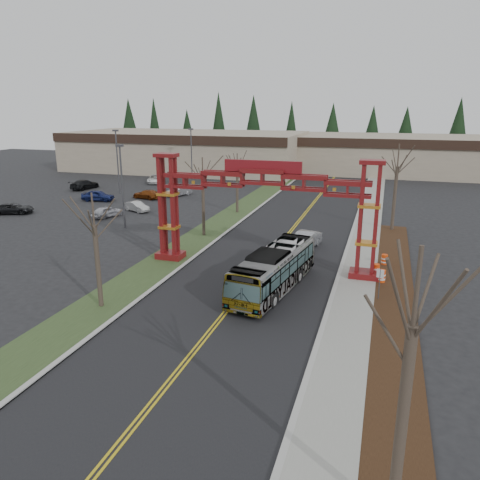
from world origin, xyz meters
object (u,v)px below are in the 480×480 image
at_px(silver_sedan, 305,240).
at_px(parked_car_far_a, 179,191).
at_px(retail_building_east, 393,154).
at_px(parked_car_far_b, 156,179).
at_px(parked_car_mid_a, 147,194).
at_px(parked_car_mid_b, 98,196).
at_px(bare_tree_median_far, 237,171).
at_px(gateway_arch, 262,195).
at_px(bare_tree_right_near, 413,328).
at_px(parked_car_far_c, 85,184).
at_px(bare_tree_right_far, 397,167).
at_px(retail_building_west, 187,151).
at_px(barrel_south, 382,277).
at_px(transit_bus, 274,270).
at_px(parked_car_near_b, 137,207).
at_px(bare_tree_median_mid, 203,179).
at_px(barrel_north, 384,260).
at_px(light_pole_far, 191,152).
at_px(street_sign, 380,278).
at_px(barrel_mid, 376,270).
at_px(light_pole_near, 122,181).
at_px(parked_car_near_c, 14,209).
at_px(light_pole_mid, 117,157).
at_px(bare_tree_median_near, 94,226).
at_px(parked_car_near_a, 107,212).

xyz_separation_m(silver_sedan, parked_car_far_a, (-21.81, 20.36, -0.09)).
xyz_separation_m(retail_building_east, parked_car_far_b, (-37.98, -25.77, -2.81)).
bearing_deg(parked_car_mid_a, retail_building_east, 152.81).
xyz_separation_m(parked_car_mid_b, bare_tree_median_far, (20.40, -1.25, 4.32)).
relative_size(gateway_arch, retail_building_east, 0.48).
bearing_deg(bare_tree_right_near, silver_sedan, 105.09).
height_order(silver_sedan, parked_car_far_c, silver_sedan).
bearing_deg(bare_tree_median_far, retail_building_east, 67.40).
xyz_separation_m(bare_tree_right_near, bare_tree_right_far, (0.00, 37.42, -0.13)).
xyz_separation_m(gateway_arch, retail_building_west, (-30.00, 53.96, -2.22)).
bearing_deg(parked_car_mid_a, barrel_south, 66.35).
xyz_separation_m(retail_building_west, transit_bus, (32.02, -58.13, -2.25)).
relative_size(bare_tree_median_far, barrel_south, 6.99).
bearing_deg(retail_building_east, parked_car_near_b, -123.00).
bearing_deg(bare_tree_median_mid, barrel_north, -13.31).
distance_m(parked_car_far_a, light_pole_far, 12.95).
distance_m(street_sign, barrel_north, 7.59).
bearing_deg(street_sign, barrel_mid, 93.93).
distance_m(bare_tree_right_far, light_pole_far, 39.68).
bearing_deg(retail_building_west, bare_tree_right_near, -62.20).
distance_m(light_pole_near, barrel_mid, 27.41).
bearing_deg(parked_car_far_c, silver_sedan, 157.20).
relative_size(transit_bus, parked_car_mid_b, 2.47).
xyz_separation_m(silver_sedan, parked_car_near_c, (-35.92, 3.73, -0.13)).
bearing_deg(parked_car_far_a, barrel_mid, -19.55).
bearing_deg(light_pole_mid, gateway_arch, -42.22).
distance_m(retail_building_east, light_pole_near, 60.37).
bearing_deg(parked_car_far_c, retail_building_east, -136.91).
height_order(parked_car_near_b, parked_car_far_c, parked_car_far_c).
bearing_deg(parked_car_mid_a, bare_tree_median_near, 36.81).
relative_size(bare_tree_median_mid, light_pole_far, 0.87).
relative_size(parked_car_near_c, parked_car_mid_b, 1.03).
relative_size(silver_sedan, bare_tree_median_mid, 0.59).
bearing_deg(bare_tree_median_far, parked_car_near_a, -153.71).
distance_m(parked_car_near_b, bare_tree_right_far, 30.64).
bearing_deg(barrel_north, parked_car_far_b, 138.92).
distance_m(parked_car_near_c, barrel_south, 44.13).
xyz_separation_m(retail_building_west, parked_car_near_c, (-3.54, -43.87, -3.13)).
bearing_deg(bare_tree_right_far, bare_tree_median_near, -124.82).
bearing_deg(light_pole_near, bare_tree_right_near, -47.80).
relative_size(parked_car_near_c, bare_tree_median_near, 0.60).
bearing_deg(parked_car_near_c, bare_tree_median_mid, -116.40).
bearing_deg(parked_car_far_b, bare_tree_median_far, -60.05).
relative_size(parked_car_mid_b, street_sign, 2.00).
xyz_separation_m(bare_tree_median_near, barrel_north, (17.41, 13.94, -4.95)).
relative_size(light_pole_near, barrel_south, 8.57).
distance_m(silver_sedan, parked_car_mid_b, 33.65).
bearing_deg(bare_tree_right_far, retail_building_west, 136.14).
bearing_deg(gateway_arch, light_pole_mid, 137.78).
relative_size(parked_car_near_c, bare_tree_median_far, 0.63).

